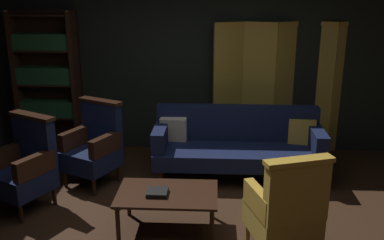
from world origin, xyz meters
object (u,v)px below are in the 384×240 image
at_px(armchair_gilt_accent, 286,209).
at_px(armchair_wing_right, 25,166).
at_px(coffee_table, 167,197).
at_px(book_black_cloth, 157,192).
at_px(armchair_wing_left, 94,146).
at_px(bookshelf, 47,80).
at_px(velvet_couch, 237,142).
at_px(folding_screen, 287,86).

relative_size(armchair_gilt_accent, armchair_wing_right, 1.00).
xyz_separation_m(coffee_table, book_black_cloth, (-0.09, -0.04, 0.07)).
bearing_deg(armchair_wing_left, coffee_table, -46.36).
relative_size(bookshelf, armchair_gilt_accent, 1.97).
bearing_deg(bookshelf, coffee_table, -47.59).
height_order(velvet_couch, armchair_wing_left, armchair_wing_left).
relative_size(bookshelf, armchair_wing_right, 1.97).
bearing_deg(armchair_wing_right, coffee_table, -14.54).
xyz_separation_m(bookshelf, armchair_wing_left, (0.92, -1.05, -0.59)).
bearing_deg(book_black_cloth, velvet_couch, 59.20).
distance_m(armchair_wing_right, book_black_cloth, 1.59).
distance_m(velvet_couch, coffee_table, 1.58).
bearing_deg(velvet_couch, armchair_wing_right, -157.88).
bearing_deg(bookshelf, armchair_wing_right, -79.23).
relative_size(armchair_wing_left, armchair_wing_right, 1.00).
bearing_deg(coffee_table, bookshelf, 132.41).
bearing_deg(coffee_table, book_black_cloth, -154.94).
xyz_separation_m(folding_screen, armchair_wing_left, (-2.52, -1.22, -0.50)).
relative_size(armchair_wing_left, book_black_cloth, 5.14).
xyz_separation_m(velvet_couch, book_black_cloth, (-0.85, -1.43, -0.01)).
distance_m(bookshelf, book_black_cloth, 2.92).
distance_m(coffee_table, armchair_wing_left, 1.49).
bearing_deg(armchair_wing_right, armchair_gilt_accent, -16.80).
bearing_deg(bookshelf, book_black_cloth, -49.56).
bearing_deg(armchair_wing_left, book_black_cloth, -50.21).
bearing_deg(folding_screen, armchair_gilt_accent, -98.27).
height_order(armchair_gilt_accent, book_black_cloth, armchair_gilt_accent).
bearing_deg(book_black_cloth, bookshelf, 130.44).
distance_m(folding_screen, armchair_wing_left, 2.85).
xyz_separation_m(coffee_table, armchair_wing_right, (-1.62, 0.42, 0.12)).
height_order(velvet_couch, coffee_table, velvet_couch).
xyz_separation_m(armchair_wing_right, book_black_cloth, (1.52, -0.46, -0.05)).
distance_m(velvet_couch, armchair_gilt_accent, 1.82).
height_order(armchair_wing_right, book_black_cloth, armchair_wing_right).
xyz_separation_m(armchair_wing_left, book_black_cloth, (0.93, -1.12, -0.05)).
relative_size(coffee_table, armchair_wing_right, 0.96).
relative_size(folding_screen, velvet_couch, 1.01).
bearing_deg(armchair_gilt_accent, folding_screen, 81.73).
distance_m(velvet_couch, book_black_cloth, 1.66).
bearing_deg(bookshelf, velvet_couch, -15.33).
bearing_deg(coffee_table, armchair_wing_left, 133.64).
bearing_deg(folding_screen, armchair_wing_left, -154.22).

